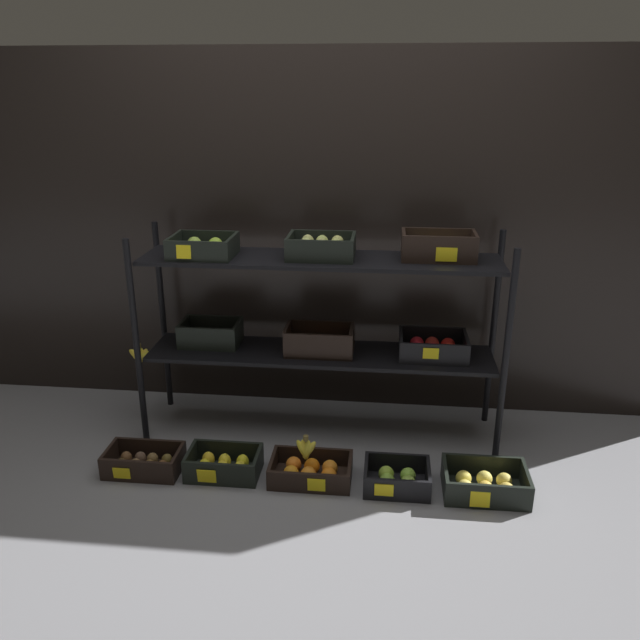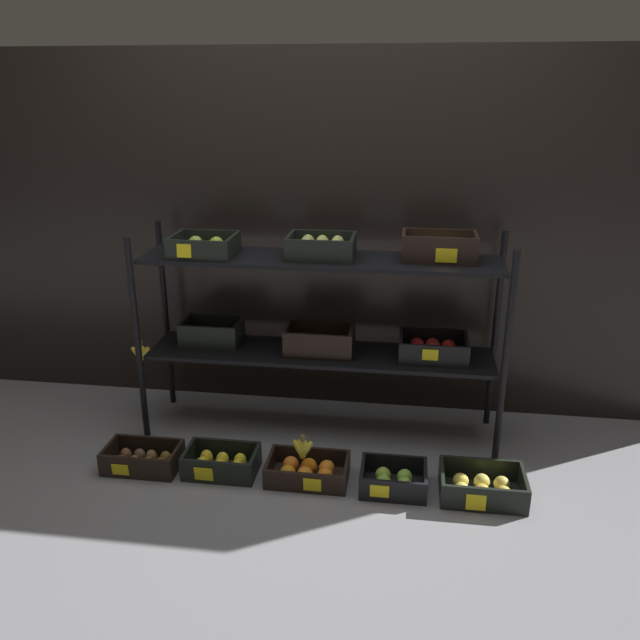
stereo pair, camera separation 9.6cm
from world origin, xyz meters
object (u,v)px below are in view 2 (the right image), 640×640
display_rack (324,304)px  crate_ground_lemon (222,463)px  crate_ground_kiwi (143,460)px  banana_bunch_loose (303,449)px  crate_ground_apple_green (393,480)px  crate_ground_orange (308,471)px  crate_ground_apple_gold (482,487)px

display_rack → crate_ground_lemon: size_ratio=5.57×
crate_ground_kiwi → banana_bunch_loose: 0.79m
crate_ground_apple_green → banana_bunch_loose: size_ratio=2.31×
crate_ground_apple_green → banana_bunch_loose: banana_bunch_loose is taller
display_rack → crate_ground_apple_green: (0.39, -0.50, -0.66)m
crate_ground_lemon → crate_ground_apple_green: size_ratio=1.14×
crate_ground_orange → crate_ground_lemon: bearing=179.9°
crate_ground_kiwi → crate_ground_apple_green: (1.20, -0.01, -0.00)m
crate_ground_lemon → crate_ground_apple_gold: bearing=-1.2°
crate_ground_apple_green → display_rack: bearing=128.0°
crate_ground_orange → crate_ground_apple_gold: size_ratio=1.01×
crate_ground_lemon → crate_ground_apple_green: bearing=-1.5°
crate_ground_kiwi → crate_ground_lemon: crate_ground_lemon is taller
crate_ground_orange → crate_ground_apple_gold: crate_ground_apple_gold is taller
crate_ground_kiwi → crate_ground_apple_green: bearing=-0.3°
crate_ground_lemon → banana_bunch_loose: bearing=0.3°
crate_ground_lemon → banana_bunch_loose: size_ratio=2.63×
crate_ground_kiwi → crate_ground_lemon: size_ratio=1.04×
crate_ground_lemon → crate_ground_apple_green: 0.82m
crate_ground_kiwi → crate_ground_apple_green: crate_ground_kiwi is taller
crate_ground_apple_gold → banana_bunch_loose: 0.82m
crate_ground_orange → display_rack: bearing=88.5°
crate_ground_apple_green → crate_ground_lemon: bearing=178.5°
crate_ground_kiwi → crate_ground_orange: bearing=1.1°
crate_ground_orange → crate_ground_apple_gold: 0.79m
display_rack → crate_ground_orange: size_ratio=5.02×
crate_ground_lemon → banana_bunch_loose: (0.39, 0.00, 0.11)m
display_rack → banana_bunch_loose: bearing=-94.2°
crate_ground_orange → banana_bunch_loose: 0.12m
banana_bunch_loose → crate_ground_apple_green: bearing=-3.3°
crate_ground_kiwi → banana_bunch_loose: size_ratio=2.73×
crate_ground_orange → crate_ground_apple_green: 0.40m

